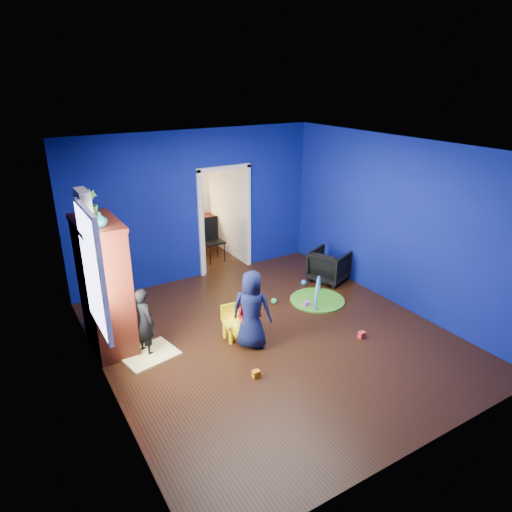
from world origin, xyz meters
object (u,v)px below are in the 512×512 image
child_black (144,321)px  vase (100,219)px  folding_chair (214,241)px  hopper_ball (241,326)px  kid_chair (234,324)px  tv_armoire (104,286)px  play_mat (317,300)px  child_navy (252,310)px  study_desk (196,233)px  toddler_red (248,317)px  crt_tv (107,282)px  armchair (329,266)px

child_black → vase: 1.60m
child_black → folding_chair: size_ratio=1.13×
child_black → vase: (-0.38, 0.20, 1.54)m
hopper_ball → kid_chair: kid_chair is taller
tv_armoire → hopper_ball: bearing=-26.4°
play_mat → child_black: bearing=-179.7°
child_navy → play_mat: (1.76, 0.64, -0.59)m
play_mat → folding_chair: bearing=105.7°
tv_armoire → study_desk: bearing=48.3°
study_desk → child_navy: bearing=-103.1°
toddler_red → crt_tv: size_ratio=1.23×
toddler_red → kid_chair: bearing=153.4°
child_navy → armchair: bearing=-109.7°
toddler_red → tv_armoire: tv_armoire is taller
child_black → crt_tv: 0.79m
crt_tv → hopper_ball: bearing=-27.0°
kid_chair → study_desk: 4.15m
armchair → study_desk: size_ratio=0.78×
vase → crt_tv: size_ratio=0.28×
study_desk → hopper_ball: bearing=-104.6°
hopper_ball → study_desk: size_ratio=0.48×
armchair → crt_tv: (-4.27, -0.11, 0.71)m
kid_chair → hopper_ball: bearing=-19.5°
play_mat → armchair: bearing=38.4°
tv_armoire → folding_chair: (2.81, 2.20, -0.52)m
armchair → play_mat: bearing=105.9°
tv_armoire → kid_chair: size_ratio=3.92×
vase → play_mat: (3.57, -0.18, -2.04)m
tv_armoire → folding_chair: bearing=38.1°
child_navy → toddler_red: child_navy is taller
child_navy → toddler_red: size_ratio=1.40×
child_black → hopper_ball: size_ratio=2.46×
child_black → vase: bearing=43.1°
armchair → kid_chair: 2.81m
kid_chair → tv_armoire: bearing=159.4°
tv_armoire → hopper_ball: (1.76, -0.87, -0.77)m
tv_armoire → folding_chair: size_ratio=2.13×
crt_tv → folding_chair: (2.77, 2.20, -0.56)m
toddler_red → folding_chair: 3.38m
vase → study_desk: (2.81, 3.46, -1.68)m
play_mat → folding_chair: (-0.76, 2.68, 0.45)m
hopper_ball → folding_chair: 3.26m
play_mat → kid_chair: bearing=-169.8°
crt_tv → vase: bearing=-97.6°
hopper_ball → kid_chair: size_ratio=0.84×
armchair → toddler_red: bearing=91.9°
folding_chair → crt_tv: bearing=-141.5°
child_black → study_desk: child_black is taller
toddler_red → vase: (-1.81, 0.73, 1.63)m
armchair → vase: 4.67m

